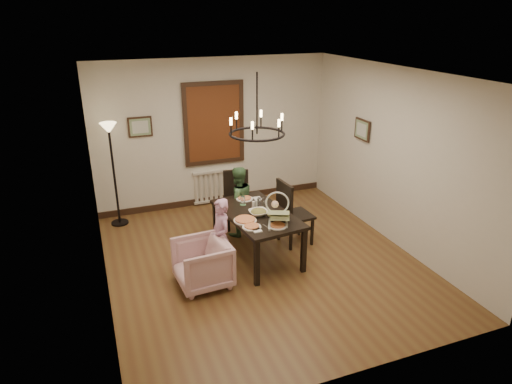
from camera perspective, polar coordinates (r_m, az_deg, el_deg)
room_shell at (r=6.78m, az=-0.33°, el=3.13°), size 4.51×5.00×2.81m
dining_table at (r=6.90m, az=0.11°, el=-3.22°), size 1.06×1.66×0.74m
chair_far at (r=7.92m, az=-2.34°, el=-1.04°), size 0.52×0.52×0.99m
chair_right at (r=7.37m, az=5.02°, el=-2.47°), size 0.52×0.52×1.10m
armchair at (r=6.38m, az=-6.73°, el=-8.87°), size 0.77×0.75×0.66m
elderly_woman at (r=6.56m, az=-4.39°, el=-6.38°), size 0.27×0.37×0.95m
seated_man at (r=7.64m, az=-2.30°, el=-1.90°), size 0.54×0.45×1.00m
baby_bouncer at (r=6.48m, az=2.81°, el=-2.59°), size 0.52×0.59×0.32m
salad_bowl at (r=6.77m, az=0.32°, el=-2.55°), size 0.34×0.34×0.08m
pizza_platter at (r=6.58m, az=-1.37°, el=-3.51°), size 0.33×0.33×0.04m
drinking_glass at (r=6.95m, az=1.20°, el=-1.67°), size 0.07×0.07×0.13m
window_blinds at (r=8.64m, az=-5.27°, el=8.52°), size 1.00×0.03×1.40m
radiator at (r=9.02m, az=-5.04°, el=0.80°), size 0.92×0.12×0.62m
picture_back at (r=8.39m, az=-14.28°, el=7.89°), size 0.42×0.03×0.36m
picture_right at (r=8.15m, az=13.14°, el=7.60°), size 0.03×0.42×0.36m
floor_lamp at (r=8.25m, az=-17.29°, el=1.89°), size 0.30×0.30×1.80m
chandelier at (r=6.46m, az=0.12°, el=7.28°), size 0.80×0.80×0.04m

